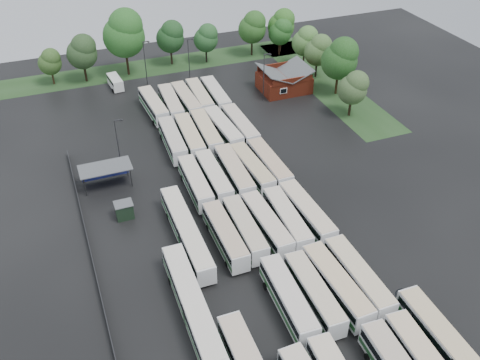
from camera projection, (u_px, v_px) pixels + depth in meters
name	position (u px, v px, depth m)	size (l,w,h in m)	color
ground	(258.00, 244.00, 75.18)	(160.00, 160.00, 0.00)	black
brick_building	(284.00, 82.00, 113.54)	(10.07, 8.60, 5.39)	maroon
wash_shed	(105.00, 169.00, 85.05)	(8.20, 4.20, 3.58)	#2D2D30
utility_hut	(124.00, 210.00, 79.19)	(2.70, 2.20, 2.62)	black
grass_strip_north	(158.00, 66.00, 124.84)	(80.00, 10.00, 0.01)	#203E1A
grass_strip_east	(325.00, 83.00, 117.59)	(10.00, 50.00, 0.01)	#203E1A
west_fence	(89.00, 243.00, 74.36)	(0.10, 50.00, 1.20)	#2D2D30
bus_r1c1	(288.00, 299.00, 64.38)	(3.21, 12.77, 3.53)	silver
bus_r1c2	(314.00, 293.00, 65.16)	(2.89, 12.45, 3.45)	silver
bus_r1c3	(336.00, 285.00, 66.10)	(3.18, 13.13, 3.63)	silver
bus_r1c4	(358.00, 277.00, 67.16)	(2.81, 13.03, 3.62)	silver
bus_r2c0	(225.00, 236.00, 73.71)	(2.68, 12.51, 3.48)	silver
bus_r2c1	(245.00, 229.00, 74.85)	(2.91, 12.40, 3.44)	silver
bus_r2c2	(267.00, 225.00, 75.59)	(3.00, 12.62, 3.50)	silver
bus_r2c3	(287.00, 220.00, 76.47)	(3.17, 12.69, 3.51)	silver
bus_r2c4	(307.00, 213.00, 77.55)	(3.14, 13.09, 3.62)	silver
bus_r3c0	(196.00, 183.00, 83.82)	(2.95, 12.41, 3.44)	silver
bus_r3c1	(214.00, 177.00, 84.97)	(2.87, 12.54, 3.48)	silver
bus_r3c2	(234.00, 172.00, 85.94)	(3.19, 13.17, 3.64)	silver
bus_r3c3	(252.00, 169.00, 86.89)	(3.28, 12.69, 3.50)	silver
bus_r3c4	(269.00, 165.00, 87.88)	(2.92, 12.82, 3.56)	silver
bus_r4c0	(173.00, 140.00, 94.22)	(3.20, 12.61, 3.48)	silver
bus_r4c1	(190.00, 137.00, 94.95)	(3.35, 12.98, 3.58)	silver
bus_r4c2	(206.00, 133.00, 96.16)	(3.32, 13.10, 3.62)	silver
bus_r4c3	(223.00, 129.00, 97.18)	(3.41, 13.17, 3.63)	silver
bus_r4c4	(240.00, 126.00, 98.03)	(2.88, 12.88, 3.58)	silver
bus_r5c0	(154.00, 106.00, 104.67)	(3.27, 12.69, 3.50)	silver
bus_r5c1	(171.00, 104.00, 105.38)	(3.27, 12.69, 3.50)	silver
bus_r5c2	(186.00, 101.00, 106.41)	(2.89, 12.66, 3.51)	silver
bus_r5c3	(200.00, 97.00, 107.61)	(3.13, 12.69, 3.51)	silver
bus_r5c4	(216.00, 95.00, 108.29)	(3.07, 12.80, 3.54)	silver
artic_bus_west_b	(187.00, 232.00, 74.26)	(2.74, 18.65, 3.46)	silver
artic_bus_west_c	(193.00, 306.00, 63.40)	(3.04, 19.26, 3.57)	silver
artic_bus_east	(457.00, 359.00, 57.41)	(2.97, 19.13, 3.54)	silver
minibus	(115.00, 82.00, 114.65)	(2.67, 5.95, 2.52)	white
tree_north_0	(50.00, 61.00, 113.97)	(4.95, 4.95, 8.19)	#3B2816
tree_north_1	(82.00, 51.00, 114.19)	(6.51, 6.51, 10.78)	black
tree_north_2	(124.00, 33.00, 115.40)	(9.14, 9.14, 15.13)	black
tree_north_3	(171.00, 36.00, 121.78)	(6.37, 6.37, 10.54)	#302319
tree_north_4	(206.00, 38.00, 123.24)	(5.63, 5.63, 9.32)	black
tree_north_5	(253.00, 27.00, 126.12)	(6.58, 6.58, 10.89)	black
tree_north_6	(282.00, 24.00, 128.10)	(6.45, 6.45, 10.68)	#352117
tree_east_0	(354.00, 87.00, 101.96)	(5.72, 5.70, 9.44)	black
tree_east_1	(341.00, 58.00, 108.62)	(7.48, 7.48, 12.38)	black
tree_east_2	(319.00, 50.00, 116.37)	(5.95, 5.95, 9.86)	black
tree_east_3	(306.00, 41.00, 120.90)	(5.89, 5.89, 9.75)	black
tree_east_4	(281.00, 31.00, 126.99)	(5.48, 5.47, 9.06)	black
lamp_post_ne	(264.00, 74.00, 107.20)	(1.56, 0.30, 10.16)	#2D2D30
lamp_post_nw	(118.00, 141.00, 87.25)	(1.44, 0.28, 9.33)	#2D2D30
lamp_post_back_w	(145.00, 60.00, 113.42)	(1.51, 0.29, 9.81)	#2D2D30
lamp_post_back_e	(189.00, 56.00, 116.59)	(1.39, 0.27, 9.04)	#2D2D30
puddle_0	(320.00, 346.00, 61.19)	(4.09, 4.09, 0.01)	black
puddle_2	(184.00, 258.00, 72.87)	(6.09, 6.09, 0.01)	black
puddle_3	(276.00, 240.00, 75.77)	(3.75, 3.75, 0.01)	black
puddle_4	(405.00, 296.00, 67.33)	(2.47, 2.47, 0.01)	black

